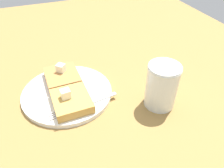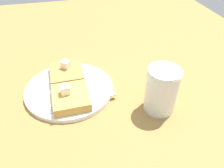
% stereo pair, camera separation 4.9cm
% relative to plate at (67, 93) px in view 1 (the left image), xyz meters
% --- Properties ---
extents(table_surface, '(1.29, 1.29, 0.02)m').
position_rel_plate_xyz_m(table_surface, '(0.05, -0.01, -0.02)').
color(table_surface, olive).
rests_on(table_surface, ground).
extents(plate, '(0.21, 0.21, 0.01)m').
position_rel_plate_xyz_m(plate, '(0.00, 0.00, 0.00)').
color(plate, silver).
rests_on(plate, table_surface).
extents(toast_slice_left, '(0.09, 0.08, 0.02)m').
position_rel_plate_xyz_m(toast_slice_left, '(-0.05, -0.00, 0.02)').
color(toast_slice_left, '#C39446').
rests_on(toast_slice_left, plate).
extents(toast_slice_middle, '(0.09, 0.08, 0.02)m').
position_rel_plate_xyz_m(toast_slice_middle, '(0.05, 0.00, 0.02)').
color(toast_slice_middle, '#B6783F').
rests_on(toast_slice_middle, plate).
extents(butter_pat_primary, '(0.02, 0.02, 0.02)m').
position_rel_plate_xyz_m(butter_pat_primary, '(-0.04, 0.01, 0.04)').
color(butter_pat_primary, '#F5ECC2').
rests_on(butter_pat_primary, toast_slice_left).
extents(butter_pat_secondary, '(0.03, 0.03, 0.02)m').
position_rel_plate_xyz_m(butter_pat_secondary, '(0.06, -0.00, 0.04)').
color(butter_pat_secondary, '#F6F0C9').
rests_on(butter_pat_secondary, toast_slice_middle).
extents(fork, '(0.03, 0.16, 0.00)m').
position_rel_plate_xyz_m(fork, '(-0.06, -0.02, 0.01)').
color(fork, silver).
rests_on(fork, plate).
extents(syrup_jar, '(0.07, 0.07, 0.10)m').
position_rel_plate_xyz_m(syrup_jar, '(-0.11, -0.19, 0.04)').
color(syrup_jar, '#5D280F').
rests_on(syrup_jar, table_surface).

